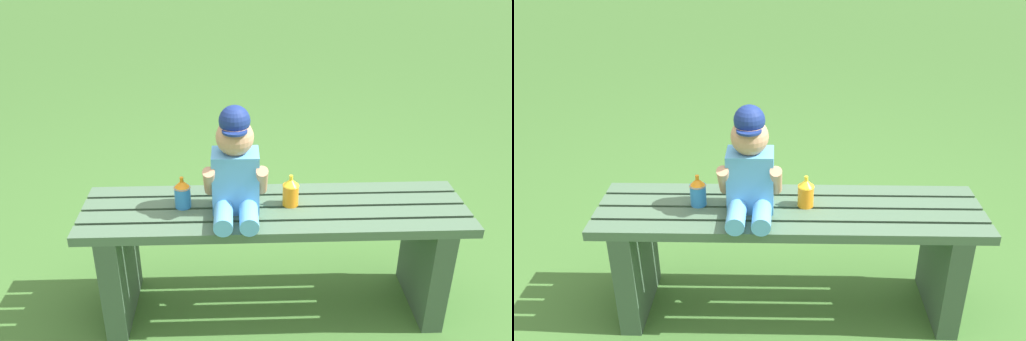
{
  "view_description": "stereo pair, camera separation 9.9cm",
  "coord_description": "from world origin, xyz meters",
  "views": [
    {
      "loc": [
        -0.14,
        -1.77,
        1.51
      ],
      "look_at": [
        -0.07,
        -0.05,
        0.65
      ],
      "focal_mm": 38.23,
      "sensor_mm": 36.0,
      "label": 1
    },
    {
      "loc": [
        -0.04,
        -1.77,
        1.51
      ],
      "look_at": [
        -0.07,
        -0.05,
        0.65
      ],
      "focal_mm": 38.23,
      "sensor_mm": 36.0,
      "label": 2
    }
  ],
  "objects": [
    {
      "name": "park_bench",
      "position": [
        0.0,
        0.0,
        0.31
      ],
      "size": [
        1.45,
        0.37,
        0.47
      ],
      "color": "#47664C",
      "rests_on": "ground_plane"
    },
    {
      "name": "sippy_cup_left",
      "position": [
        -0.34,
        0.02,
        0.53
      ],
      "size": [
        0.06,
        0.06,
        0.12
      ],
      "color": "#338CE5",
      "rests_on": "park_bench"
    },
    {
      "name": "ground_plane",
      "position": [
        0.0,
        0.0,
        0.0
      ],
      "size": [
        16.0,
        16.0,
        0.0
      ],
      "primitive_type": "plane",
      "color": "#3D6B2D"
    },
    {
      "name": "child_figure",
      "position": [
        -0.15,
        -0.02,
        0.65
      ],
      "size": [
        0.23,
        0.27,
        0.4
      ],
      "color": "#59A5E5",
      "rests_on": "park_bench"
    },
    {
      "name": "sippy_cup_right",
      "position": [
        0.06,
        0.02,
        0.53
      ],
      "size": [
        0.06,
        0.06,
        0.12
      ],
      "color": "orange",
      "rests_on": "park_bench"
    }
  ]
}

